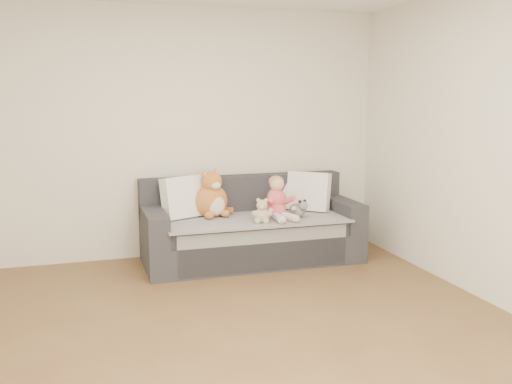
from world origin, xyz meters
TOP-DOWN VIEW (x-y plane):
  - room_shell at (0.00, 0.42)m, footprint 5.00×5.00m
  - sofa at (0.71, 2.06)m, footprint 2.20×0.94m
  - cushion_left at (0.04, 2.17)m, footprint 0.50×0.37m
  - cushion_right_back at (1.22, 2.30)m, footprint 0.44×0.30m
  - cushion_right_front at (1.39, 2.14)m, footprint 0.47×0.45m
  - toddler at (0.94, 1.86)m, footprint 0.31×0.44m
  - plush_cat at (0.33, 2.14)m, footprint 0.42×0.40m
  - teddy_bear at (0.72, 1.70)m, footprint 0.19×0.16m
  - plush_cow at (1.15, 1.83)m, footprint 0.16×0.24m
  - sippy_cup at (0.74, 1.77)m, footprint 0.11×0.08m

SIDE VIEW (x-z plane):
  - sofa at x=0.71m, z-range -0.12..0.73m
  - sippy_cup at x=0.74m, z-range 0.48..0.59m
  - plush_cow at x=1.15m, z-range 0.46..0.65m
  - teddy_bear at x=0.72m, z-range 0.45..0.70m
  - toddler at x=0.94m, z-range 0.44..0.87m
  - cushion_right_back at x=1.22m, z-range 0.47..0.85m
  - plush_cat at x=0.33m, z-range 0.40..0.92m
  - cushion_right_front at x=1.39m, z-range 0.47..0.89m
  - cushion_left at x=0.04m, z-range 0.47..0.90m
  - room_shell at x=0.00m, z-range -1.20..3.80m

